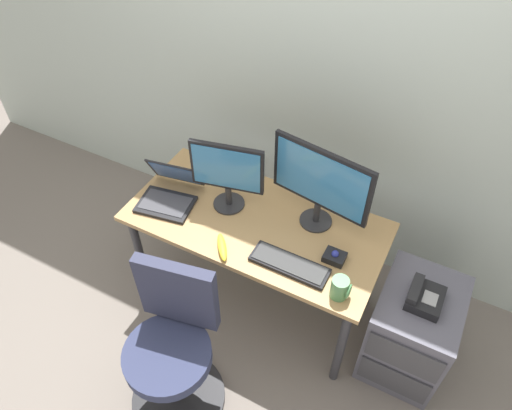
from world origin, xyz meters
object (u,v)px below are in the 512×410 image
laptop (169,193)px  banana (222,247)px  trackball_mouse (335,257)px  coffee_mug (340,288)px  desk_phone (424,297)px  office_chair (174,350)px  file_cabinet (411,330)px  cell_phone (210,172)px  monitor_side (227,172)px  monitor_main (320,183)px  keyboard (290,264)px

laptop → banana: bearing=-22.1°
trackball_mouse → coffee_mug: size_ratio=0.92×
desk_phone → office_chair: 1.30m
file_cabinet → cell_phone: size_ratio=4.28×
desk_phone → cell_phone: bearing=171.0°
laptop → coffee_mug: laptop is taller
monitor_side → laptop: bearing=-160.0°
office_chair → monitor_main: bearing=67.3°
monitor_main → monitor_side: 0.51m
banana → office_chair: bearing=-92.1°
cell_phone → office_chair: bearing=-97.5°
monitor_side → banana: 0.40m
office_chair → monitor_side: size_ratio=2.27×
monitor_side → laptop: size_ratio=1.15×
file_cabinet → monitor_side: bearing=178.8°
monitor_side → coffee_mug: 0.85m
desk_phone → monitor_main: (-0.66, 0.15, 0.39)m
banana → keyboard: bearing=10.4°
trackball_mouse → banana: trackball_mouse is taller
office_chair → banana: 0.57m
keyboard → trackball_mouse: trackball_mouse is taller
desk_phone → trackball_mouse: 0.49m
laptop → monitor_side: bearing=20.0°
monitor_main → cell_phone: 0.79m
file_cabinet → keyboard: 0.83m
monitor_side → keyboard: (0.49, -0.24, -0.23)m
desk_phone → trackball_mouse: size_ratio=1.82×
trackball_mouse → cell_phone: 0.96m
file_cabinet → coffee_mug: size_ratio=5.09×
office_chair → desk_phone: bearing=35.9°
monitor_side → cell_phone: bearing=142.9°
desk_phone → cell_phone: size_ratio=1.41×
keyboard → coffee_mug: 0.29m
desk_phone → cell_phone: 1.42m
file_cabinet → keyboard: (-0.67, -0.22, 0.44)m
monitor_side → trackball_mouse: (0.68, -0.10, -0.22)m
banana → trackball_mouse: bearing=21.1°
file_cabinet → coffee_mug: 0.68m
desk_phone → trackball_mouse: (-0.47, -0.06, 0.12)m
coffee_mug → banana: (-0.64, -0.02, -0.04)m
cell_phone → monitor_side: bearing=-64.9°
monitor_side → laptop: (-0.33, -0.12, -0.20)m
desk_phone → trackball_mouse: trackball_mouse is taller
office_chair → laptop: (-0.44, 0.67, 0.34)m
file_cabinet → office_chair: (-1.05, -0.77, 0.14)m
monitor_main → office_chair: bearing=-112.7°
keyboard → cell_phone: (-0.74, 0.42, -0.01)m
office_chair → keyboard: 0.73m
file_cabinet → banana: (-1.03, -0.28, 0.45)m
trackball_mouse → banana: 0.59m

